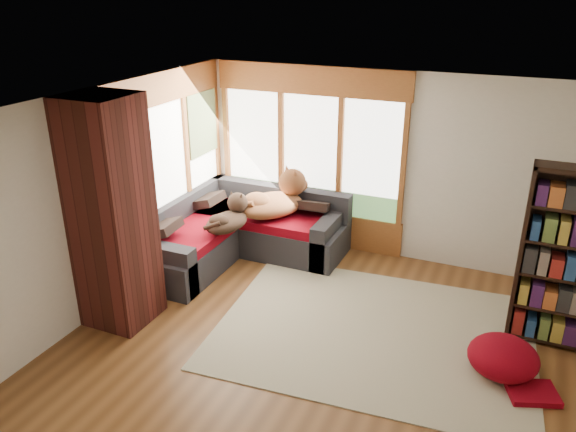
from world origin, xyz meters
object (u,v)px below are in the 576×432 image
Objects in this scene: pouf at (503,356)px; dog_tan at (276,199)px; area_rug at (373,331)px; bookshelf at (563,260)px; sectional_sofa at (240,233)px; brick_chimney at (112,214)px; dog_brindle at (229,218)px.

dog_tan is at bearing 153.66° from pouf.
bookshelf is (1.78, 0.58, 0.99)m from area_rug.
area_rug is at bearing 172.30° from pouf.
area_rug is (2.32, -1.19, -0.30)m from sectional_sofa.
sectional_sofa is 3.18× the size of pouf.
brick_chimney is 3.17m from area_rug.
dog_tan is 1.47× the size of dog_brindle.
bookshelf reaches higher than pouf.
bookshelf is 2.87× the size of pouf.
dog_brindle is at bearing -79.20° from sectional_sofa.
brick_chimney reaches higher than pouf.
dog_brindle is (0.11, -0.48, 0.43)m from sectional_sofa.
brick_chimney is at bearing 169.97° from dog_brindle.
bookshelf reaches higher than dog_brindle.
sectional_sofa is 2.62m from area_rug.
area_rug is at bearing -29.20° from sectional_sofa.
dog_tan is 0.79m from dog_brindle.
bookshelf is 2.56× the size of dog_brindle.
brick_chimney is 1.31× the size of bookshelf.
brick_chimney reaches higher than bookshelf.
brick_chimney is 1.76m from dog_brindle.
bookshelf is 1.74× the size of dog_tan.
dog_brindle is at bearing 70.55° from brick_chimney.
bookshelf is at bearing -10.52° from sectional_sofa.
area_rug is 1.73× the size of bookshelf.
bookshelf is at bearing 61.75° from pouf.
brick_chimney is 3.35× the size of dog_brindle.
pouf is 3.72m from dog_brindle.
dog_brindle is at bearing -171.44° from dog_tan.
dog_tan is (-3.62, 0.83, -0.18)m from bookshelf.
bookshelf is at bearing 18.02° from area_rug.
pouf is 0.61× the size of dog_tan.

